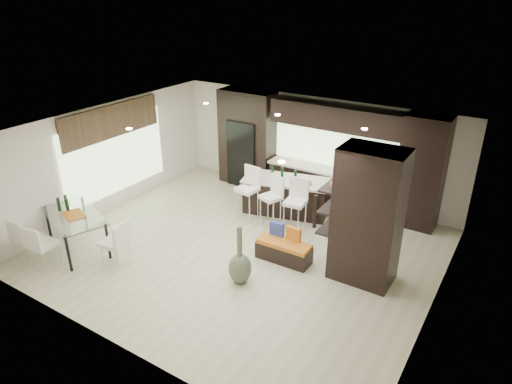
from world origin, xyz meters
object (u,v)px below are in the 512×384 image
Objects in this scene: floor_vase at (240,255)px; dining_table at (77,232)px; chair_end at (115,245)px; stool_right at (295,212)px; chair_far at (28,240)px; stool_mid at (271,206)px; bench at (284,251)px; kitchen_island at (286,196)px; chair_near at (44,247)px; stool_left at (247,198)px.

floor_vase is 0.72× the size of dining_table.
dining_table is at bearing 81.47° from chair_end.
stool_right is 5.79m from chair_far.
floor_vase is at bearing -79.65° from chair_end.
floor_vase reaches higher than stool_mid.
chair_end is (-2.50, -0.86, -0.16)m from floor_vase.
floor_vase is at bearing -108.10° from bench.
chair_end is at bearing -161.12° from floor_vase.
chair_far is (-4.58, -2.79, 0.23)m from bench.
kitchen_island is 2.17× the size of stool_mid.
dining_table is 1.86× the size of chair_end.
chair_end is at bearing 28.78° from chair_near.
kitchen_island is at bearing 123.91° from stool_right.
bench is at bearing -76.88° from kitchen_island.
chair_near is (-2.34, -4.00, -0.08)m from stool_left.
kitchen_island is 2.40× the size of chair_far.
stool_right is 0.84× the size of floor_vase.
stool_mid is 0.80× the size of floor_vase.
bench is at bearing -78.12° from stool_right.
floor_vase is at bearing -53.23° from stool_left.
floor_vase reaches higher than bench.
dining_table is at bearing -141.34° from kitchen_island.
kitchen_island is at bearing 52.09° from chair_far.
dining_table is (-2.34, -3.19, -0.12)m from stool_left.
chair_end is (-2.85, -1.98, 0.24)m from bench.
stool_left is 1.19× the size of chair_near.
stool_mid is at bearing 106.55° from floor_vase.
chair_end is at bearing 23.49° from chair_far.
stool_right is 0.61× the size of dining_table.
bench is 5.37m from chair_far.
stool_right is at bearing 42.28° from chair_near.
chair_far is at bearing 174.69° from chair_near.
floor_vase is 3.80m from dining_table.
stool_right is 1.13× the size of chair_end.
bench is at bearing -63.69° from chair_end.
chair_near is at bearing -155.77° from floor_vase.
floor_vase is (0.70, -2.35, 0.12)m from stool_mid.
chair_near is at bearing -113.70° from stool_left.
stool_mid is 1.10× the size of chair_near.
stool_mid is at bearing 47.95° from chair_near.
kitchen_island is 1.74× the size of floor_vase.
chair_far is (-4.23, -1.66, -0.17)m from floor_vase.
floor_vase reaches higher than chair_near.
stool_right is (1.32, 0.00, -0.01)m from stool_left.
stool_left is 1.32m from stool_right.
chair_near and chair_far have the same top height.
kitchen_island is 0.78m from stool_mid.
chair_far is at bearing -140.82° from kitchen_island.
floor_vase is at bearing 34.62° from dining_table.
chair_end reaches higher than dining_table.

